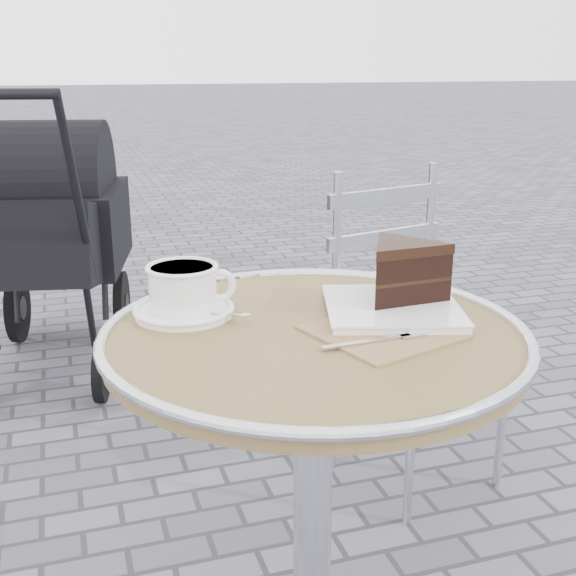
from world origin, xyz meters
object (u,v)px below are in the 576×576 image
object	(u,v)px
cappuccino_set	(184,293)
bistro_chair	(400,290)
cake_plate_set	(400,279)
cafe_table	(314,419)
baby_stroller	(50,243)

from	to	relation	value
cappuccino_set	bistro_chair	size ratio (longest dim) A/B	0.21
cake_plate_set	bistro_chair	distance (m)	0.75
bistro_chair	cafe_table	bearing A→B (deg)	-140.45
cafe_table	baby_stroller	xyz separation A→B (m)	(-0.44, 1.80, -0.08)
cappuccino_set	baby_stroller	size ratio (longest dim) A/B	0.16
cappuccino_set	bistro_chair	distance (m)	0.91
cake_plate_set	bistro_chair	bearing A→B (deg)	79.47
cafe_table	baby_stroller	distance (m)	1.86
cafe_table	baby_stroller	world-z (taller)	baby_stroller
cafe_table	cappuccino_set	bearing A→B (deg)	142.79
cake_plate_set	bistro_chair	xyz separation A→B (m)	(0.32, 0.63, -0.24)
baby_stroller	bistro_chair	bearing A→B (deg)	-37.39
cappuccino_set	baby_stroller	distance (m)	1.70
cake_plate_set	baby_stroller	world-z (taller)	baby_stroller
cafe_table	cappuccino_set	world-z (taller)	cappuccino_set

